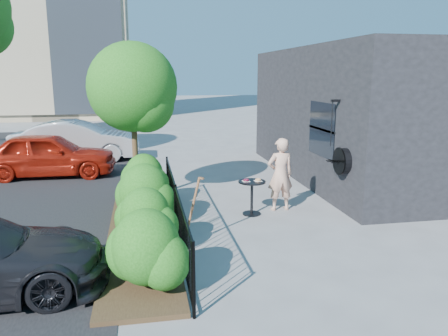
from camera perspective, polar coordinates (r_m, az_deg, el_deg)
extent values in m
plane|color=gray|center=(9.12, 3.35, -8.46)|extent=(120.00, 120.00, 0.00)
cube|color=black|center=(14.90, 20.20, 6.76)|extent=(6.00, 9.00, 4.00)
cube|color=black|center=(11.71, 12.66, 4.95)|extent=(0.04, 1.60, 1.40)
cube|color=black|center=(11.71, 12.68, 4.95)|extent=(0.05, 1.70, 0.06)
cylinder|color=black|center=(10.41, 15.28, 0.88)|extent=(0.18, 0.60, 0.60)
cylinder|color=black|center=(10.36, 14.78, 0.86)|extent=(0.03, 0.64, 0.64)
cube|color=black|center=(10.68, 14.42, 8.52)|extent=(0.25, 0.06, 0.06)
cylinder|color=black|center=(10.69, 13.88, 5.59)|extent=(0.02, 0.02, 1.05)
cylinder|color=black|center=(5.94, -3.98, -14.45)|extent=(0.05, 0.05, 1.10)
cylinder|color=black|center=(8.71, -6.27, -5.67)|extent=(0.05, 0.05, 1.10)
cylinder|color=black|center=(11.60, -7.41, -1.19)|extent=(0.05, 0.05, 1.10)
cube|color=black|center=(8.57, -6.35, -2.42)|extent=(0.03, 6.00, 0.03)
cube|color=black|center=(8.86, -6.21, -8.44)|extent=(0.03, 6.00, 0.03)
cylinder|color=black|center=(6.03, -4.09, -14.03)|extent=(0.02, 0.02, 1.04)
cylinder|color=black|center=(6.20, -4.31, -13.22)|extent=(0.02, 0.02, 1.04)
cylinder|color=black|center=(6.39, -4.51, -12.46)|extent=(0.02, 0.02, 1.04)
cylinder|color=black|center=(6.57, -4.70, -11.74)|extent=(0.02, 0.02, 1.04)
cylinder|color=black|center=(6.75, -4.88, -11.06)|extent=(0.02, 0.02, 1.04)
cylinder|color=black|center=(6.93, -5.05, -10.42)|extent=(0.02, 0.02, 1.04)
cylinder|color=black|center=(7.12, -5.21, -9.81)|extent=(0.02, 0.02, 1.04)
cylinder|color=black|center=(7.30, -5.36, -9.23)|extent=(0.02, 0.02, 1.04)
cylinder|color=black|center=(7.49, -5.50, -8.68)|extent=(0.02, 0.02, 1.04)
cylinder|color=black|center=(7.68, -5.64, -8.15)|extent=(0.02, 0.02, 1.04)
cylinder|color=black|center=(7.86, -5.77, -7.65)|extent=(0.02, 0.02, 1.04)
cylinder|color=black|center=(8.05, -5.89, -7.18)|extent=(0.02, 0.02, 1.04)
cylinder|color=black|center=(8.24, -6.00, -6.72)|extent=(0.02, 0.02, 1.04)
cylinder|color=black|center=(8.43, -6.12, -6.29)|extent=(0.02, 0.02, 1.04)
cylinder|color=black|center=(8.62, -6.22, -5.87)|extent=(0.02, 0.02, 1.04)
cylinder|color=black|center=(8.81, -6.32, -5.48)|extent=(0.02, 0.02, 1.04)
cylinder|color=black|center=(9.00, -6.42, -5.10)|extent=(0.02, 0.02, 1.04)
cylinder|color=black|center=(9.19, -6.51, -4.73)|extent=(0.02, 0.02, 1.04)
cylinder|color=black|center=(9.38, -6.60, -4.38)|extent=(0.02, 0.02, 1.04)
cylinder|color=black|center=(9.57, -6.69, -4.05)|extent=(0.02, 0.02, 1.04)
cylinder|color=black|center=(9.76, -6.77, -3.72)|extent=(0.02, 0.02, 1.04)
cylinder|color=black|center=(9.96, -6.85, -3.41)|extent=(0.02, 0.02, 1.04)
cylinder|color=black|center=(10.15, -6.92, -3.11)|extent=(0.02, 0.02, 1.04)
cylinder|color=black|center=(10.34, -7.00, -2.83)|extent=(0.02, 0.02, 1.04)
cylinder|color=black|center=(10.54, -7.07, -2.55)|extent=(0.02, 0.02, 1.04)
cylinder|color=black|center=(10.73, -7.13, -2.28)|extent=(0.02, 0.02, 1.04)
cylinder|color=black|center=(10.92, -7.20, -2.03)|extent=(0.02, 0.02, 1.04)
cylinder|color=black|center=(11.12, -7.26, -1.78)|extent=(0.02, 0.02, 1.04)
cylinder|color=black|center=(11.31, -7.32, -1.54)|extent=(0.02, 0.02, 1.04)
cylinder|color=black|center=(11.50, -7.38, -1.30)|extent=(0.02, 0.02, 1.04)
cube|color=#382616|center=(8.86, -10.77, -9.00)|extent=(1.30, 6.00, 0.08)
ellipsoid|color=#1C5914|center=(6.57, -10.11, -10.45)|extent=(1.10, 1.10, 1.24)
ellipsoid|color=#1C5914|center=(8.08, -10.24, -6.12)|extent=(1.10, 1.10, 1.24)
ellipsoid|color=#1C5914|center=(9.51, -10.32, -3.32)|extent=(1.10, 1.10, 1.24)
ellipsoid|color=#1C5914|center=(10.87, -10.38, -1.38)|extent=(1.10, 1.10, 1.24)
cylinder|color=#3F2B19|center=(11.26, -11.51, 1.64)|extent=(0.14, 0.14, 2.40)
sphere|color=#1C5914|center=(11.09, -11.87, 10.00)|extent=(2.20, 2.20, 2.20)
sphere|color=#1C5914|center=(10.90, -10.22, 8.30)|extent=(1.43, 1.43, 1.43)
cylinder|color=black|center=(10.07, 3.68, -1.81)|extent=(0.63, 0.63, 0.03)
cylinder|color=black|center=(10.17, 3.65, -3.95)|extent=(0.06, 0.06, 0.76)
cylinder|color=black|center=(10.28, 3.62, -5.96)|extent=(0.42, 0.42, 0.03)
cube|color=white|center=(10.03, 2.90, -1.73)|extent=(0.17, 0.17, 0.01)
cube|color=white|center=(10.08, 4.48, -1.69)|extent=(0.17, 0.17, 0.01)
torus|color=#4A0C1A|center=(10.03, 2.90, -1.58)|extent=(0.14, 0.14, 0.05)
torus|color=tan|center=(10.07, 4.48, -1.54)|extent=(0.14, 0.14, 0.05)
imported|color=#DAA68D|center=(10.45, 7.36, -0.84)|extent=(0.66, 0.46, 1.75)
cylinder|color=brown|center=(8.30, -4.15, -5.27)|extent=(0.33, 0.05, 1.20)
cube|color=gray|center=(8.50, -5.28, -9.36)|extent=(0.08, 0.18, 0.25)
cylinder|color=brown|center=(8.17, -2.92, -1.34)|extent=(0.10, 0.10, 0.05)
imported|color=#A71C0D|center=(14.96, -21.98, 1.64)|extent=(4.19, 1.76, 1.41)
imported|color=#B8B8BD|center=(17.41, -18.63, 3.42)|extent=(4.64, 1.72, 1.51)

